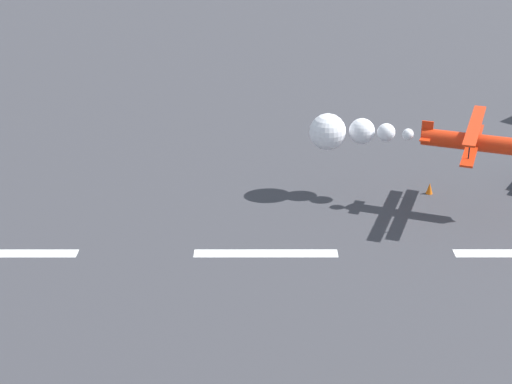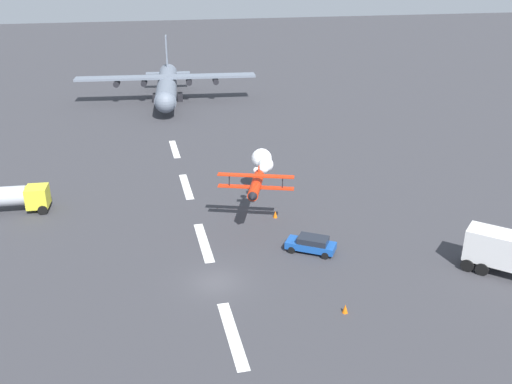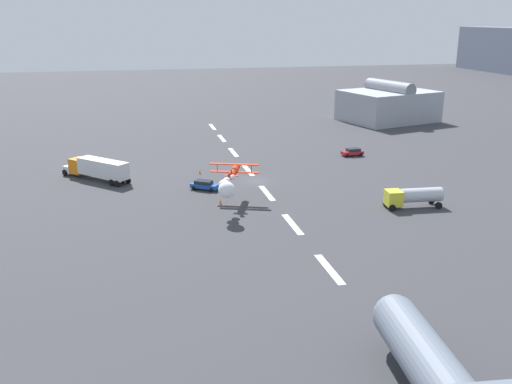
{
  "view_description": "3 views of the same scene",
  "coord_description": "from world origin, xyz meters",
  "px_view_note": "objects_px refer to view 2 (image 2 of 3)",
  "views": [
    {
      "loc": [
        22.27,
        37.72,
        20.71
      ],
      "look_at": [
        22.26,
        0.0,
        3.75
      ],
      "focal_mm": 54.24,
      "sensor_mm": 36.0,
      "label": 1
    },
    {
      "loc": [
        -39.36,
        5.81,
        24.89
      ],
      "look_at": [
        9.47,
        -5.67,
        3.76
      ],
      "focal_mm": 38.71,
      "sensor_mm": 36.0,
      "label": 2
    },
    {
      "loc": [
        89.97,
        -20.59,
        26.71
      ],
      "look_at": [
        14.8,
        -3.49,
        2.71
      ],
      "focal_mm": 39.46,
      "sensor_mm": 36.0,
      "label": 3
    }
  ],
  "objects_px": {
    "stunt_biplane_red": "(261,168)",
    "traffic_cone_near": "(345,309)",
    "cargo_transport_plane": "(167,86)",
    "traffic_cone_far": "(275,214)",
    "followme_car_yellow": "(311,244)",
    "fuel_tanker_truck": "(8,197)"
  },
  "relations": [
    {
      "from": "stunt_biplane_red",
      "to": "traffic_cone_far",
      "type": "height_order",
      "value": "stunt_biplane_red"
    },
    {
      "from": "cargo_transport_plane",
      "to": "stunt_biplane_red",
      "type": "distance_m",
      "value": 50.06
    },
    {
      "from": "traffic_cone_far",
      "to": "followme_car_yellow",
      "type": "bearing_deg",
      "value": -170.37
    },
    {
      "from": "stunt_biplane_red",
      "to": "followme_car_yellow",
      "type": "height_order",
      "value": "stunt_biplane_red"
    },
    {
      "from": "stunt_biplane_red",
      "to": "traffic_cone_near",
      "type": "relative_size",
      "value": 17.18
    },
    {
      "from": "stunt_biplane_red",
      "to": "fuel_tanker_truck",
      "type": "xyz_separation_m",
      "value": [
        4.24,
        26.51,
        -2.61
      ]
    },
    {
      "from": "fuel_tanker_truck",
      "to": "followme_car_yellow",
      "type": "bearing_deg",
      "value": -118.76
    },
    {
      "from": "cargo_transport_plane",
      "to": "stunt_biplane_red",
      "type": "height_order",
      "value": "cargo_transport_plane"
    },
    {
      "from": "stunt_biplane_red",
      "to": "fuel_tanker_truck",
      "type": "bearing_deg",
      "value": 80.92
    },
    {
      "from": "fuel_tanker_truck",
      "to": "traffic_cone_near",
      "type": "xyz_separation_m",
      "value": [
        -25.37,
        -28.01,
        -1.36
      ]
    },
    {
      "from": "cargo_transport_plane",
      "to": "stunt_biplane_red",
      "type": "xyz_separation_m",
      "value": [
        -49.69,
        -5.97,
        1.13
      ]
    },
    {
      "from": "fuel_tanker_truck",
      "to": "traffic_cone_far",
      "type": "bearing_deg",
      "value": -106.03
    },
    {
      "from": "fuel_tanker_truck",
      "to": "traffic_cone_near",
      "type": "bearing_deg",
      "value": -132.17
    },
    {
      "from": "cargo_transport_plane",
      "to": "traffic_cone_near",
      "type": "relative_size",
      "value": 44.66
    },
    {
      "from": "traffic_cone_near",
      "to": "traffic_cone_far",
      "type": "distance_m",
      "value": 17.57
    },
    {
      "from": "cargo_transport_plane",
      "to": "fuel_tanker_truck",
      "type": "bearing_deg",
      "value": 155.68
    },
    {
      "from": "followme_car_yellow",
      "to": "traffic_cone_far",
      "type": "bearing_deg",
      "value": 9.63
    },
    {
      "from": "followme_car_yellow",
      "to": "traffic_cone_near",
      "type": "bearing_deg",
      "value": 176.85
    },
    {
      "from": "stunt_biplane_red",
      "to": "traffic_cone_near",
      "type": "height_order",
      "value": "stunt_biplane_red"
    },
    {
      "from": "cargo_transport_plane",
      "to": "traffic_cone_far",
      "type": "xyz_separation_m",
      "value": [
        -53.27,
        -6.67,
        -2.84
      ]
    },
    {
      "from": "cargo_transport_plane",
      "to": "stunt_biplane_red",
      "type": "bearing_deg",
      "value": -173.15
    },
    {
      "from": "cargo_transport_plane",
      "to": "fuel_tanker_truck",
      "type": "height_order",
      "value": "cargo_transport_plane"
    }
  ]
}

